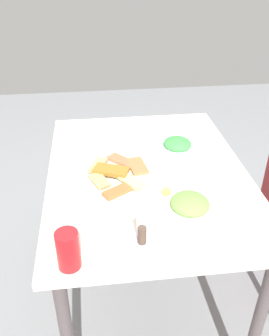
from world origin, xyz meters
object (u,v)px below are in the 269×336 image
(spoon, at_px, (141,135))
(condiment_caddy, at_px, (141,235))
(salad_plate_greens, at_px, (177,145))
(soda_can, at_px, (68,250))
(pide_platter, at_px, (115,176))
(paper_napkin, at_px, (137,136))
(salad_plate_rice, at_px, (189,205))
(dining_table, at_px, (147,190))
(drinking_glass, at_px, (72,136))
(fork, at_px, (133,136))

(spoon, distance_m, condiment_caddy, 0.71)
(salad_plate_greens, relative_size, soda_can, 1.85)
(salad_plate_greens, bearing_deg, pide_platter, -53.84)
(pide_platter, height_order, paper_napkin, pide_platter)
(pide_platter, distance_m, salad_plate_rice, 0.32)
(dining_table, bearing_deg, spoon, 177.22)
(dining_table, distance_m, paper_napkin, 0.32)
(soda_can, height_order, spoon, soda_can)
(pide_platter, xyz_separation_m, condiment_caddy, (0.35, 0.05, 0.01))
(salad_plate_rice, xyz_separation_m, paper_napkin, (-0.56, -0.11, -0.02))
(dining_table, bearing_deg, soda_can, -32.13)
(drinking_glass, relative_size, fork, 0.56)
(condiment_caddy, bearing_deg, dining_table, 168.60)
(fork, bearing_deg, pide_platter, -20.22)
(salad_plate_rice, xyz_separation_m, condiment_caddy, (0.14, -0.19, 0.01))
(salad_plate_greens, bearing_deg, fork, -126.73)
(dining_table, bearing_deg, salad_plate_rice, 22.48)
(soda_can, distance_m, condiment_caddy, 0.23)
(soda_can, bearing_deg, paper_napkin, 159.35)
(drinking_glass, height_order, fork, drinking_glass)
(salad_plate_greens, height_order, drinking_glass, drinking_glass)
(drinking_glass, xyz_separation_m, condiment_caddy, (0.63, 0.22, -0.03))
(salad_plate_greens, distance_m, salad_plate_rice, 0.43)
(paper_napkin, height_order, condiment_caddy, condiment_caddy)
(fork, xyz_separation_m, condiment_caddy, (0.70, -0.06, 0.02))
(pide_platter, relative_size, paper_napkin, 2.10)
(paper_napkin, xyz_separation_m, fork, (0.00, -0.02, 0.00))
(salad_plate_rice, distance_m, spoon, 0.57)
(condiment_caddy, bearing_deg, soda_can, -71.22)
(salad_plate_greens, xyz_separation_m, salad_plate_rice, (0.43, -0.05, 0.00))
(dining_table, bearing_deg, paper_napkin, -179.39)
(spoon, bearing_deg, paper_napkin, -97.67)
(dining_table, height_order, pide_platter, pide_platter)
(soda_can, height_order, fork, soda_can)
(pide_platter, relative_size, drinking_glass, 2.96)
(paper_napkin, bearing_deg, fork, -90.00)
(dining_table, xyz_separation_m, salad_plate_rice, (0.26, 0.11, 0.11))
(dining_table, distance_m, salad_plate_greens, 0.26)
(drinking_glass, bearing_deg, condiment_caddy, 19.05)
(salad_plate_rice, bearing_deg, dining_table, -157.52)
(salad_plate_rice, xyz_separation_m, fork, (-0.56, -0.13, -0.01))
(pide_platter, height_order, salad_plate_rice, salad_plate_rice)
(drinking_glass, distance_m, paper_napkin, 0.31)
(soda_can, xyz_separation_m, condiment_caddy, (-0.07, 0.21, -0.04))
(dining_table, distance_m, salad_plate_rice, 0.30)
(dining_table, xyz_separation_m, drinking_glass, (-0.24, -0.30, 0.15))
(pide_platter, bearing_deg, dining_table, 107.91)
(salad_plate_greens, bearing_deg, spoon, -133.01)
(pide_platter, xyz_separation_m, soda_can, (0.43, -0.16, 0.05))
(soda_can, bearing_deg, pide_platter, 159.16)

